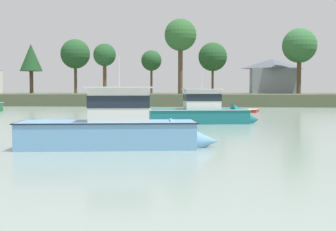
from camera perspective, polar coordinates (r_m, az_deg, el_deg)
The scene contains 12 objects.
far_shore_bank at distance 91.16m, azimuth 2.39°, elevation 2.18°, with size 191.64×42.07×1.93m, color #4C563D.
cruiser_teal at distance 36.30m, azimuth 5.16°, elevation 0.01°, with size 9.17×4.35×5.03m.
cruiser_skyblue at distance 20.92m, azimuth -5.34°, elevation -2.34°, with size 9.35×3.80×4.98m.
dinghy_red at distance 54.76m, azimuth 10.56°, elevation 0.54°, with size 1.77×2.92×0.52m.
shore_tree_right_mid at distance 92.86m, azimuth -2.09°, elevation 6.86°, with size 4.14×4.14×8.72m.
shore_tree_left_mid at distance 93.75m, azimuth -11.53°, elevation 7.54°, with size 5.88×5.88×10.85m.
shore_tree_right at distance 97.68m, azimuth -16.77°, elevation 6.91°, with size 4.53×4.53×10.10m.
shore_tree_inland_c at distance 87.77m, azimuth 16.14°, elevation 8.35°, with size 6.32×6.32×11.99m.
shore_tree_center_left at distance 78.30m, azimuth -7.94°, elevation 7.43°, with size 3.81×3.81×8.53m.
shore_tree_left at distance 88.90m, azimuth 5.62°, elevation 7.31°, with size 5.53×5.53×9.85m.
shore_tree_far_right at distance 78.48m, azimuth 1.57°, elevation 9.93°, with size 5.44×5.44×12.78m.
cottage_behind_trees at distance 93.52m, azimuth 12.91°, elevation 4.90°, with size 9.02×8.08×6.89m.
Camera 1 is at (5.52, -4.31, 2.65)m, focal length 48.68 mm.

